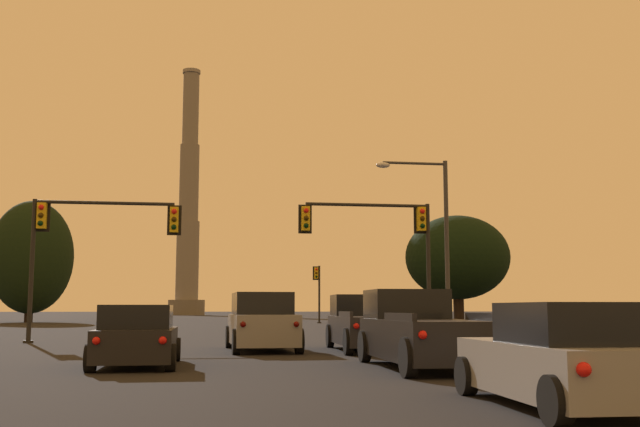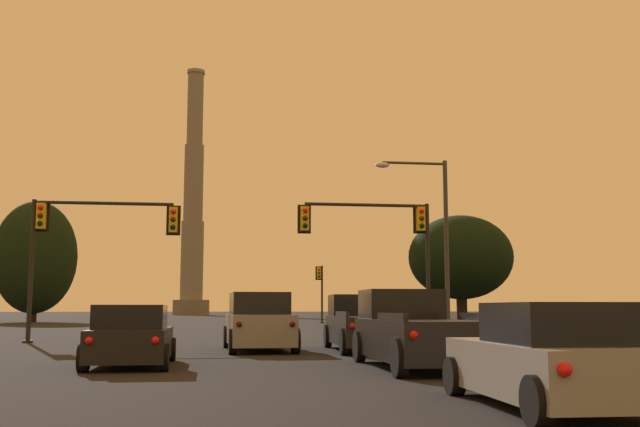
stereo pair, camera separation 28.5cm
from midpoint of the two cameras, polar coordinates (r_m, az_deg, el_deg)
The scene contains 12 objects.
pickup_truck_right_lane_front at distance 24.68m, azimuth 3.70°, elevation -8.50°, with size 2.39×5.57×1.82m.
hatchback_right_lane_third at distance 10.93m, azimuth 17.88°, elevation -10.53°, with size 1.99×4.14×1.44m.
hatchback_left_lane_second at distance 18.36m, azimuth -13.72°, elevation -9.19°, with size 1.92×4.11×1.44m.
suv_center_lane_front at distance 24.49m, azimuth -4.35°, elevation -8.29°, with size 2.22×4.95×1.86m.
pickup_truck_right_lane_second at distance 17.67m, azimuth 7.74°, elevation -8.96°, with size 2.24×5.53×1.82m.
traffic_light_overhead_left at distance 31.69m, azimuth -17.31°, elevation -1.40°, with size 6.01×0.50×5.71m.
traffic_light_far_right at distance 68.69m, azimuth 0.16°, elevation -5.49°, with size 0.78×0.50×5.22m.
traffic_light_overhead_right at distance 32.49m, azimuth 5.19°, elevation -1.59°, with size 5.88×0.50×5.90m.
street_lamp at distance 34.00m, azimuth 8.95°, elevation -1.03°, with size 3.33×0.36×8.03m.
smokestack at distance 150.76m, azimuth -9.61°, elevation -0.25°, with size 7.11×7.11×49.45m.
treeline_center_right at distance 79.18m, azimuth -20.79°, elevation -3.13°, with size 8.05×7.24×11.96m.
treeline_far_left at distance 77.35m, azimuth 10.78°, elevation -3.31°, with size 10.64×9.58×10.76m.
Camera 2 is at (-1.36, -2.11, 1.36)m, focal length 42.00 mm.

